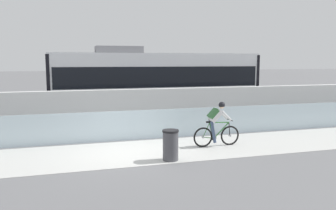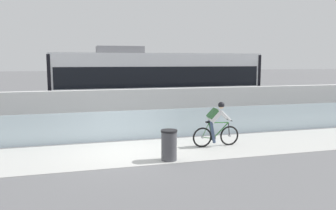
# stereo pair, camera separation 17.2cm
# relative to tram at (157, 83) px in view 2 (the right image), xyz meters

# --- Properties ---
(ground_plane) EXTENTS (200.00, 200.00, 0.00)m
(ground_plane) POSITION_rel_tram_xyz_m (-2.71, -6.85, -1.89)
(ground_plane) COLOR slate
(bike_path_deck) EXTENTS (32.00, 3.20, 0.01)m
(bike_path_deck) POSITION_rel_tram_xyz_m (-2.71, -6.85, -1.89)
(bike_path_deck) COLOR beige
(bike_path_deck) RESTS_ON ground
(glass_parapet) EXTENTS (32.00, 0.05, 1.15)m
(glass_parapet) POSITION_rel_tram_xyz_m (-2.71, -5.00, -1.32)
(glass_parapet) COLOR silver
(glass_parapet) RESTS_ON ground
(concrete_barrier_wall) EXTENTS (32.00, 0.36, 1.83)m
(concrete_barrier_wall) POSITION_rel_tram_xyz_m (-2.71, -3.20, -0.98)
(concrete_barrier_wall) COLOR silver
(concrete_barrier_wall) RESTS_ON ground
(tram_rail_near) EXTENTS (32.00, 0.08, 0.01)m
(tram_rail_near) POSITION_rel_tram_xyz_m (-2.71, -0.72, -1.89)
(tram_rail_near) COLOR #595654
(tram_rail_near) RESTS_ON ground
(tram_rail_far) EXTENTS (32.00, 0.08, 0.01)m
(tram_rail_far) POSITION_rel_tram_xyz_m (-2.71, 0.72, -1.89)
(tram_rail_far) COLOR #595654
(tram_rail_far) RESTS_ON ground
(tram) EXTENTS (11.06, 2.54, 3.81)m
(tram) POSITION_rel_tram_xyz_m (0.00, 0.00, 0.00)
(tram) COLOR silver
(tram) RESTS_ON ground
(cyclist_on_bike) EXTENTS (1.77, 0.58, 1.61)m
(cyclist_on_bike) POSITION_rel_tram_xyz_m (0.49, -6.85, -1.09)
(cyclist_on_bike) COLOR black
(cyclist_on_bike) RESTS_ON ground
(trash_bin) EXTENTS (0.51, 0.51, 0.96)m
(trash_bin) POSITION_rel_tram_xyz_m (-1.61, -8.10, -1.41)
(trash_bin) COLOR #47474C
(trash_bin) RESTS_ON ground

